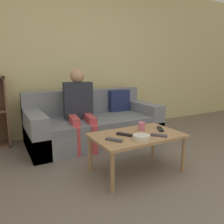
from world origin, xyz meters
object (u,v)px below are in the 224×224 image
Objects in this scene: coffee_table at (137,138)px; cup_near at (142,126)px; tv_remote_2 at (160,129)px; snack_bowl at (141,137)px; couch at (94,124)px; person_adult at (79,103)px; tv_remote_1 at (124,134)px; tv_remote_0 at (159,135)px; tv_remote_3 at (114,140)px.

cup_near is (0.13, 0.09, 0.09)m from coffee_table.
snack_bowl is at bearing -127.10° from tv_remote_2.
person_adult is at bearing -163.18° from couch.
tv_remote_1 is at bearing -98.06° from couch.
snack_bowl is at bearing -110.27° from coffee_table.
couch is 1.18m from coffee_table.
cup_near is at bearing -61.02° from person_adult.
snack_bowl reaches higher than tv_remote_2.
coffee_table is at bearing -68.65° from person_adult.
tv_remote_0 is at bearing -64.54° from tv_remote_1.
tv_remote_0 is (0.13, -1.35, 0.18)m from couch.
person_adult reaches higher than coffee_table.
tv_remote_2 is 0.42m from snack_bowl.
tv_remote_2 is at bearing -26.72° from tv_remote_3.
couch is 12.39× the size of tv_remote_0.
tv_remote_0 is at bearing -83.63° from cup_near.
snack_bowl reaches higher than tv_remote_1.
tv_remote_3 is at bearing -166.73° from coffee_table.
person_adult is at bearing 63.99° from tv_remote_1.
tv_remote_2 is (0.17, 0.17, 0.00)m from tv_remote_0.
tv_remote_2 and tv_remote_3 have the same top height.
tv_remote_1 is at bearing 105.27° from tv_remote_0.
tv_remote_2 is at bearing -53.61° from person_adult.
tv_remote_0 is at bearing -63.69° from person_adult.
person_adult reaches higher than tv_remote_2.
coffee_table is 1.15m from person_adult.
person_adult is at bearing 146.58° from tv_remote_2.
person_adult reaches higher than snack_bowl.
tv_remote_1 is (0.10, -1.07, -0.19)m from person_adult.
cup_near is 0.56× the size of tv_remote_2.
couch reaches higher than tv_remote_1.
tv_remote_1 and tv_remote_3 have the same top height.
tv_remote_0 is at bearing -47.63° from coffee_table.
tv_remote_1 is at bearing 170.38° from coffee_table.
person_adult is 6.52× the size of tv_remote_1.
cup_near is at bearing -173.91° from tv_remote_2.
tv_remote_1 is at bearing -4.59° from tv_remote_3.
tv_remote_0 and tv_remote_1 have the same top height.
person_adult is at bearing 65.86° from tv_remote_0.
tv_remote_3 is at bearing -143.87° from tv_remote_2.
person_adult reaches higher than couch.
tv_remote_2 is (0.20, -0.08, -0.04)m from cup_near.
cup_near is at bearing -17.66° from tv_remote_1.
tv_remote_3 is (-0.65, -0.08, 0.00)m from tv_remote_2.
cup_near is 0.55× the size of snack_bowl.
couch is at bearing 86.46° from snack_bowl.
tv_remote_1 is 0.99× the size of tv_remote_2.
tv_remote_1 is (-0.30, 0.19, 0.00)m from tv_remote_0.
tv_remote_1 is 0.20m from tv_remote_3.
tv_remote_2 is at bearing -75.43° from couch.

